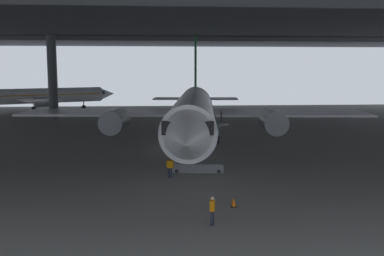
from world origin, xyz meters
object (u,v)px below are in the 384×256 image
(airplane_main, at_px, (193,113))
(crew_worker_by_stairs, at_px, (170,167))
(airplane_distant, at_px, (44,96))
(crew_worker_near_nose, at_px, (212,209))
(traffic_cone_orange, at_px, (234,202))
(boarding_stairs, at_px, (199,162))

(airplane_main, distance_m, crew_worker_by_stairs, 13.92)
(crew_worker_by_stairs, bearing_deg, airplane_distant, 112.23)
(crew_worker_near_nose, height_order, traffic_cone_orange, crew_worker_near_nose)
(airplane_main, height_order, crew_worker_near_nose, airplane_main)
(crew_worker_by_stairs, relative_size, airplane_distant, 0.06)
(boarding_stairs, xyz_separation_m, traffic_cone_orange, (1.22, -9.51, -0.46))
(boarding_stairs, height_order, airplane_distant, airplane_distant)
(boarding_stairs, distance_m, crew_worker_near_nose, 12.58)
(crew_worker_near_nose, height_order, airplane_distant, airplane_distant)
(airplane_distant, bearing_deg, traffic_cone_orange, -67.32)
(crew_worker_near_nose, xyz_separation_m, traffic_cone_orange, (1.67, 3.06, -0.58))
(boarding_stairs, relative_size, airplane_distant, 0.18)
(airplane_main, height_order, airplane_distant, airplane_main)
(crew_worker_by_stairs, xyz_separation_m, traffic_cone_orange, (3.58, -7.35, -0.59))
(crew_worker_near_nose, bearing_deg, airplane_main, 87.83)
(boarding_stairs, bearing_deg, airplane_main, 87.67)
(boarding_stairs, relative_size, crew_worker_by_stairs, 3.13)
(crew_worker_by_stairs, bearing_deg, airplane_main, 78.07)
(airplane_main, bearing_deg, airplane_distant, 121.02)
(airplane_distant, height_order, traffic_cone_orange, airplane_distant)
(crew_worker_near_nose, distance_m, crew_worker_by_stairs, 10.58)
(crew_worker_by_stairs, bearing_deg, traffic_cone_orange, -64.02)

